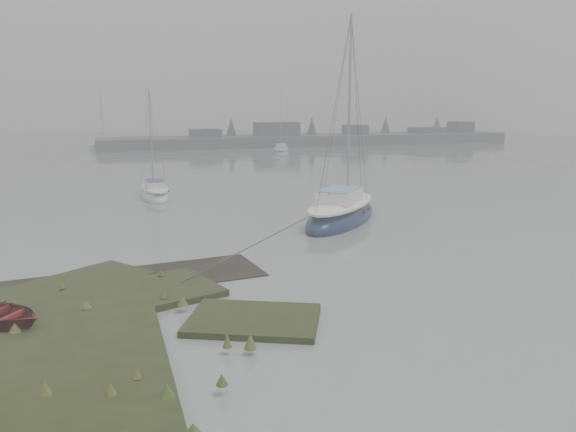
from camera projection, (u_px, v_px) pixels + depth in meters
The scene contains 6 objects.
ground at pixel (148, 180), 43.57m from camera, with size 160.00×160.00×0.00m, color slate.
far_shoreline at pixel (320, 139), 81.32m from camera, with size 60.00×8.00×4.15m.
sailboat_main at pixel (341, 215), 28.46m from camera, with size 7.07×7.54×10.99m.
sailboat_white at pixel (155, 194), 35.66m from camera, with size 1.88×5.27×7.37m.
sailboat_far_b at pixel (281, 152), 65.80m from camera, with size 3.37×5.79×7.77m.
sailboat_far_c at pixel (109, 149), 70.82m from camera, with size 5.86×4.68×8.11m.
Camera 1 is at (-3.11, -14.51, 5.89)m, focal length 35.00 mm.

